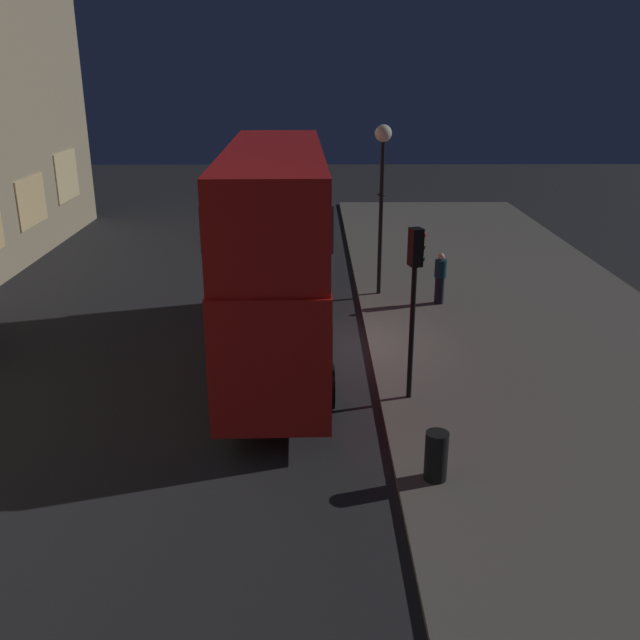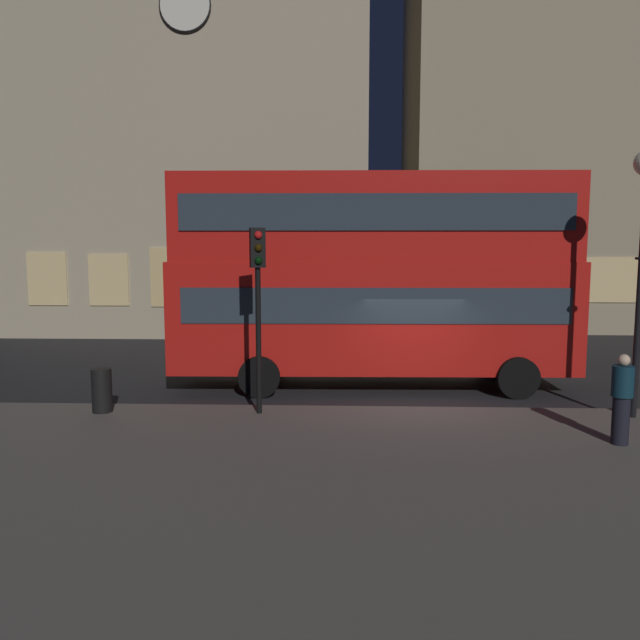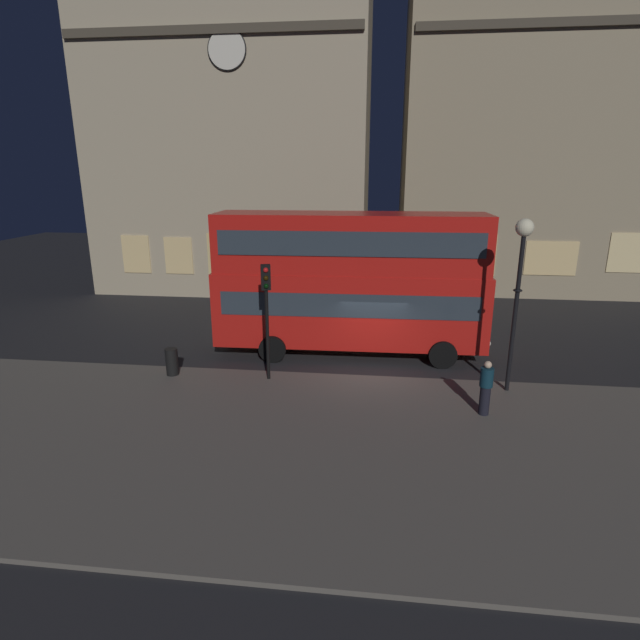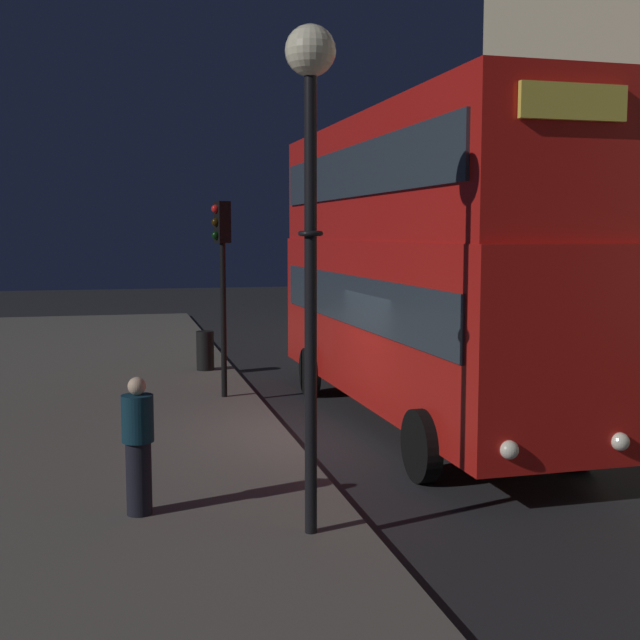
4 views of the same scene
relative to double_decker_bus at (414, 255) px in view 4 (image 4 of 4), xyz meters
name	(u,v)px [view 4 (image 4 of 4)]	position (x,y,z in m)	size (l,w,h in m)	color
ground_plane	(321,440)	(0.98, -2.02, -3.15)	(80.00, 80.00, 0.00)	#232326
double_decker_bus	(414,255)	(0.00, 0.00, 0.00)	(10.73, 2.91, 5.63)	red
traffic_light_near_kerb	(222,257)	(-2.62, -3.24, -0.10)	(0.38, 0.39, 4.07)	black
street_lamp	(311,150)	(5.50, -3.24, 1.31)	(0.56, 0.56, 5.67)	black
pedestrian	(138,445)	(4.40, -5.14, -2.16)	(0.39, 0.39, 1.70)	black
litter_bin	(205,351)	(-6.14, -3.26, -2.54)	(0.44, 0.44, 0.98)	black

